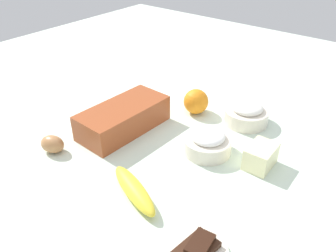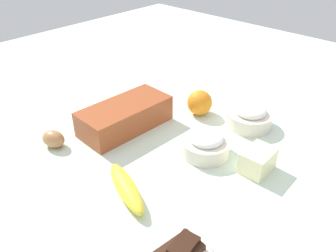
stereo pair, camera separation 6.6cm
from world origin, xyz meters
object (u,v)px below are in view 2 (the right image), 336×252
(flour_bowl, at_px, (250,117))
(banana, at_px, (126,188))
(loaf_pan, at_px, (125,116))
(sugar_bowl, at_px, (206,144))
(orange_fruit, at_px, (200,103))
(butter_block, at_px, (258,161))
(egg_near_butter, at_px, (53,139))

(flour_bowl, relative_size, banana, 0.72)
(loaf_pan, xyz_separation_m, flour_bowl, (0.27, -0.27, -0.01))
(loaf_pan, relative_size, sugar_bowl, 2.15)
(loaf_pan, relative_size, orange_fruit, 3.51)
(orange_fruit, bearing_deg, banana, -164.96)
(butter_block, bearing_deg, banana, 148.14)
(loaf_pan, relative_size, egg_near_butter, 4.17)
(egg_near_butter, bearing_deg, banana, -88.10)
(orange_fruit, bearing_deg, sugar_bowl, -137.13)
(loaf_pan, xyz_separation_m, egg_near_butter, (-0.20, 0.07, -0.02))
(sugar_bowl, bearing_deg, loaf_pan, 102.87)
(flour_bowl, xyz_separation_m, egg_near_butter, (-0.47, 0.35, -0.01))
(orange_fruit, bearing_deg, egg_near_butter, 156.34)
(flour_bowl, bearing_deg, sugar_bowl, 176.91)
(butter_block, bearing_deg, loaf_pan, 103.06)
(orange_fruit, height_order, butter_block, orange_fruit)
(loaf_pan, bearing_deg, butter_block, -74.54)
(loaf_pan, bearing_deg, sugar_bowl, -74.73)
(loaf_pan, height_order, banana, loaf_pan)
(loaf_pan, height_order, egg_near_butter, loaf_pan)
(flour_bowl, xyz_separation_m, butter_block, (-0.17, -0.13, -0.00))
(flour_bowl, relative_size, egg_near_butter, 1.99)
(flour_bowl, relative_size, orange_fruit, 1.68)
(banana, relative_size, egg_near_butter, 2.78)
(flour_bowl, height_order, egg_near_butter, flour_bowl)
(orange_fruit, bearing_deg, loaf_pan, 152.86)
(sugar_bowl, distance_m, banana, 0.26)
(flour_bowl, height_order, banana, flour_bowl)
(banana, bearing_deg, egg_near_butter, 91.90)
(egg_near_butter, bearing_deg, butter_block, -57.99)
(flour_bowl, height_order, orange_fruit, orange_fruit)
(loaf_pan, distance_m, orange_fruit, 0.25)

